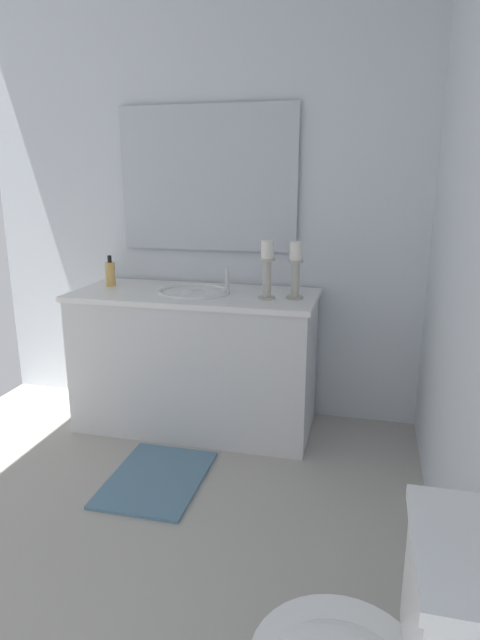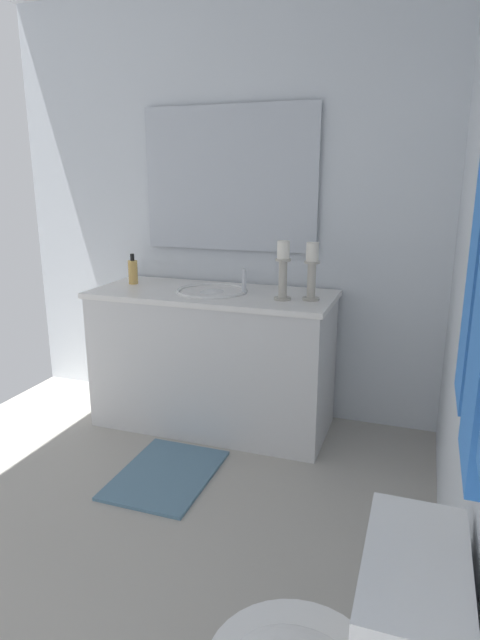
{
  "view_description": "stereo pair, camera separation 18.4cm",
  "coord_description": "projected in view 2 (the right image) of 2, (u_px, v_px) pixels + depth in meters",
  "views": [
    {
      "loc": [
        1.7,
        1.0,
        1.42
      ],
      "look_at": [
        -0.13,
        0.55,
        0.91
      ],
      "focal_mm": 29.95,
      "sensor_mm": 36.0,
      "label": 1
    },
    {
      "loc": [
        1.65,
        1.18,
        1.42
      ],
      "look_at": [
        -0.13,
        0.55,
        0.91
      ],
      "focal_mm": 29.95,
      "sensor_mm": 36.0,
      "label": 2
    }
  ],
  "objects": [
    {
      "name": "floor",
      "position": [
        107.0,
        527.0,
        2.25
      ],
      "size": [
        2.76,
        2.68,
        0.02
      ],
      "primitive_type": "cube",
      "color": "#B2ADA3",
      "rests_on": "ground"
    },
    {
      "name": "wall_left",
      "position": [
        222.0,
        211.0,
        3.19
      ],
      "size": [
        0.04,
        2.68,
        2.45
      ],
      "primitive_type": "cube",
      "color": "silver",
      "rests_on": "ground"
    },
    {
      "name": "vanity_cabinet",
      "position": [
        213.0,
        359.0,
        3.09
      ],
      "size": [
        0.58,
        1.37,
        0.8
      ],
      "color": "silver",
      "rests_on": "ground"
    },
    {
      "name": "sink_basin",
      "position": [
        212.0,
        298.0,
        2.99
      ],
      "size": [
        0.4,
        0.4,
        0.24
      ],
      "color": "white",
      "rests_on": "vanity_cabinet"
    },
    {
      "name": "mirror",
      "position": [
        229.0,
        179.0,
        3.08
      ],
      "size": [
        0.02,
        1.05,
        0.81
      ],
      "primitive_type": "cube",
      "color": "silver"
    },
    {
      "name": "candle_holder_tall",
      "position": [
        312.0,
        270.0,
        2.74
      ],
      "size": [
        0.09,
        0.09,
        0.3
      ],
      "color": "#B7B2A5",
      "rests_on": "vanity_cabinet"
    },
    {
      "name": "candle_holder_short",
      "position": [
        283.0,
        269.0,
        2.74
      ],
      "size": [
        0.09,
        0.09,
        0.31
      ],
      "color": "#B7B2A5",
      "rests_on": "vanity_cabinet"
    },
    {
      "name": "soap_bottle",
      "position": [
        133.0,
        271.0,
        3.18
      ],
      "size": [
        0.06,
        0.06,
        0.18
      ],
      "color": "#E5B259",
      "rests_on": "vanity_cabinet"
    },
    {
      "name": "bath_mat",
      "position": [
        166.0,
        474.0,
        2.62
      ],
      "size": [
        0.6,
        0.44,
        0.02
      ],
      "primitive_type": "cube",
      "color": "slate",
      "rests_on": "ground"
    }
  ]
}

